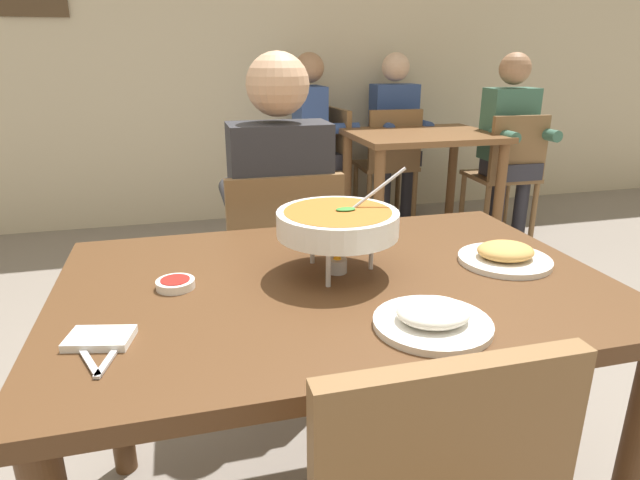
% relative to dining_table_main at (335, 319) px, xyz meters
% --- Properties ---
extents(cafe_rear_partition, '(10.00, 0.10, 3.00)m').
position_rel_dining_table_main_xyz_m(cafe_rear_partition, '(0.00, 3.23, 0.83)').
color(cafe_rear_partition, beige).
rests_on(cafe_rear_partition, ground_plane).
extents(dining_table_main, '(1.32, 0.89, 0.78)m').
position_rel_dining_table_main_xyz_m(dining_table_main, '(0.00, 0.00, 0.00)').
color(dining_table_main, '#51331C').
rests_on(dining_table_main, ground_plane).
extents(chair_diner_main, '(0.44, 0.44, 0.90)m').
position_rel_dining_table_main_xyz_m(chair_diner_main, '(-0.00, 0.73, -0.16)').
color(chair_diner_main, brown).
rests_on(chair_diner_main, ground_plane).
extents(diner_main, '(0.40, 0.45, 1.31)m').
position_rel_dining_table_main_xyz_m(diner_main, '(0.00, 0.76, 0.08)').
color(diner_main, '#2D2D38').
rests_on(diner_main, ground_plane).
extents(curry_bowl, '(0.33, 0.30, 0.26)m').
position_rel_dining_table_main_xyz_m(curry_bowl, '(0.02, 0.04, 0.24)').
color(curry_bowl, silver).
rests_on(curry_bowl, dining_table_main).
extents(rice_plate, '(0.24, 0.24, 0.06)m').
position_rel_dining_table_main_xyz_m(rice_plate, '(0.12, -0.29, 0.13)').
color(rice_plate, white).
rests_on(rice_plate, dining_table_main).
extents(appetizer_plate, '(0.24, 0.24, 0.06)m').
position_rel_dining_table_main_xyz_m(appetizer_plate, '(0.46, -0.01, 0.13)').
color(appetizer_plate, white).
rests_on(appetizer_plate, dining_table_main).
extents(sauce_dish, '(0.09, 0.09, 0.02)m').
position_rel_dining_table_main_xyz_m(sauce_dish, '(-0.38, 0.04, 0.12)').
color(sauce_dish, white).
rests_on(sauce_dish, dining_table_main).
extents(napkin_folded, '(0.14, 0.11, 0.02)m').
position_rel_dining_table_main_xyz_m(napkin_folded, '(-0.52, -0.18, 0.12)').
color(napkin_folded, white).
rests_on(napkin_folded, dining_table_main).
extents(fork_utensil, '(0.07, 0.16, 0.01)m').
position_rel_dining_table_main_xyz_m(fork_utensil, '(-0.54, -0.23, 0.12)').
color(fork_utensil, silver).
rests_on(fork_utensil, dining_table_main).
extents(spoon_utensil, '(0.05, 0.17, 0.01)m').
position_rel_dining_table_main_xyz_m(spoon_utensil, '(-0.49, -0.23, 0.12)').
color(spoon_utensil, silver).
rests_on(spoon_utensil, dining_table_main).
extents(dining_table_far, '(1.00, 0.80, 0.78)m').
position_rel_dining_table_main_xyz_m(dining_table_far, '(1.31, 2.32, -0.03)').
color(dining_table_far, brown).
rests_on(dining_table_far, ground_plane).
extents(chair_bg_left, '(0.49, 0.49, 0.90)m').
position_rel_dining_table_main_xyz_m(chair_bg_left, '(0.75, 2.86, -0.16)').
color(chair_bg_left, brown).
rests_on(chair_bg_left, ground_plane).
extents(chair_bg_middle, '(0.46, 0.46, 0.90)m').
position_rel_dining_table_main_xyz_m(chair_bg_middle, '(1.26, 2.79, -0.16)').
color(chair_bg_middle, brown).
rests_on(chair_bg_middle, ground_plane).
extents(chair_bg_right, '(0.46, 0.46, 0.90)m').
position_rel_dining_table_main_xyz_m(chair_bg_right, '(1.94, 2.20, -0.16)').
color(chair_bg_right, brown).
rests_on(chair_bg_right, ground_plane).
extents(patron_bg_left, '(0.45, 0.40, 1.31)m').
position_rel_dining_table_main_xyz_m(patron_bg_left, '(0.67, 2.88, 0.08)').
color(patron_bg_left, '#2D2D38').
rests_on(patron_bg_left, ground_plane).
extents(patron_bg_middle, '(0.40, 0.45, 1.31)m').
position_rel_dining_table_main_xyz_m(patron_bg_middle, '(1.35, 2.92, 0.08)').
color(patron_bg_middle, '#2D2D38').
rests_on(patron_bg_middle, ground_plane).
extents(patron_bg_right, '(0.40, 0.45, 1.31)m').
position_rel_dining_table_main_xyz_m(patron_bg_right, '(1.97, 2.25, 0.08)').
color(patron_bg_right, '#2D2D38').
rests_on(patron_bg_right, ground_plane).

